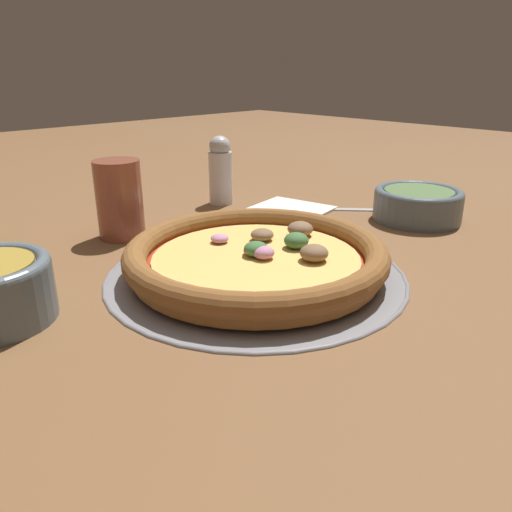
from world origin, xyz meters
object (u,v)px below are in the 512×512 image
(pizza_tray, at_px, (256,273))
(drinking_cup, at_px, (119,199))
(napkin, at_px, (288,209))
(bowl_far, at_px, (418,203))
(pizza, at_px, (257,256))
(fork, at_px, (330,209))
(pepper_shaker, at_px, (220,170))

(pizza_tray, xyz_separation_m, drinking_cup, (0.04, -0.22, 0.05))
(napkin, bearing_deg, bowl_far, 122.35)
(pizza, bearing_deg, napkin, -145.54)
(drinking_cup, bearing_deg, fork, 159.47)
(pizza_tray, height_order, pizza, pizza)
(pizza, distance_m, napkin, 0.26)
(napkin, bearing_deg, pizza_tray, 34.30)
(drinking_cup, distance_m, pepper_shaker, 0.21)
(pizza, distance_m, drinking_cup, 0.23)
(fork, bearing_deg, pizza, 70.05)
(bowl_far, relative_size, fork, 0.95)
(fork, height_order, pepper_shaker, pepper_shaker)
(pizza_tray, distance_m, drinking_cup, 0.23)
(pizza_tray, xyz_separation_m, fork, (-0.27, -0.11, -0.00))
(drinking_cup, height_order, napkin, drinking_cup)
(pizza, relative_size, bowl_far, 2.25)
(drinking_cup, xyz_separation_m, fork, (-0.31, 0.12, -0.05))
(bowl_far, bearing_deg, pizza_tray, -3.49)
(pizza, distance_m, fork, 0.29)
(pizza, height_order, napkin, pizza)
(drinking_cup, distance_m, napkin, 0.27)
(pizza, bearing_deg, pizza_tray, -3.42)
(pizza_tray, relative_size, fork, 2.46)
(fork, distance_m, pepper_shaker, 0.19)
(pizza_tray, distance_m, bowl_far, 0.32)
(napkin, bearing_deg, pepper_shaker, -70.22)
(pepper_shaker, bearing_deg, pizza_tray, 56.29)
(pizza, relative_size, pepper_shaker, 2.58)
(fork, xyz_separation_m, pepper_shaker, (0.10, -0.15, 0.05))
(pizza, relative_size, fork, 2.14)
(pizza, xyz_separation_m, bowl_far, (-0.32, 0.02, 0.00))
(napkin, xyz_separation_m, pepper_shaker, (0.04, -0.11, 0.05))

